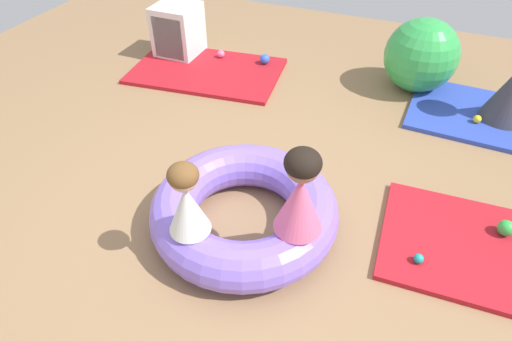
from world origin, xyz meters
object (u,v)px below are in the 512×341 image
Objects in this scene: play_ball_teal at (419,259)px; exercise_ball_large at (421,55)px; child_in_pink at (300,192)px; play_ball_pink at (221,54)px; play_ball_green at (506,228)px; storage_cube at (177,32)px; inflatable_cushion at (244,210)px; child_in_white at (186,200)px; play_ball_yellow at (477,119)px; play_ball_blue at (193,48)px; play_ball_blue_second at (265,59)px.

play_ball_teal is 2.27m from exercise_ball_large.
child_in_pink reaches higher than exercise_ball_large.
play_ball_green is (2.81, -1.59, 0.01)m from play_ball_pink.
storage_cube is (-0.48, -0.08, 0.20)m from play_ball_pink.
play_ball_teal is at bearing -41.22° from play_ball_pink.
inflatable_cushion is at bearing -161.07° from play_ball_green.
child_in_white is at bearing -58.08° from storage_cube.
play_ball_pink is 3.22m from play_ball_green.
storage_cube reaches higher than play_ball_green.
play_ball_pink is 0.14× the size of storage_cube.
play_ball_green is (1.20, 0.68, -0.48)m from child_in_pink.
play_ball_yellow is at bearing -6.17° from play_ball_pink.
child_in_white is 2.92m from play_ball_blue.
storage_cube reaches higher than play_ball_pink.
child_in_white reaches higher than play_ball_teal.
storage_cube reaches higher than play_ball_teal.
inflatable_cushion is at bearing -71.75° from play_ball_blue_second.
play_ball_blue is at bearing 142.67° from play_ball_teal.
play_ball_teal is 3.08m from play_ball_pink.
exercise_ball_large reaches higher than play_ball_teal.
play_ball_blue_second is 0.15× the size of exercise_ball_large.
play_ball_yellow is (1.40, 1.85, -0.08)m from inflatable_cushion.
exercise_ball_large reaches higher than play_ball_yellow.
play_ball_yellow is 0.10× the size of exercise_ball_large.
play_ball_pink is 1.17× the size of play_ball_yellow.
play_ball_yellow is 0.67× the size of play_ball_blue_second.
play_ball_teal is at bearing -82.35° from exercise_ball_large.
play_ball_green is at bearing -114.70° from child_in_white.
play_ball_yellow reaches higher than play_ball_teal.
child_in_pink is at bearing -49.21° from play_ball_blue.
exercise_ball_large is (0.81, 2.33, 0.19)m from inflatable_cushion.
inflatable_cushion is at bearing -53.80° from play_ball_blue.
exercise_ball_large is (-0.59, 0.48, 0.27)m from play_ball_yellow.
play_ball_green is 0.15× the size of exercise_ball_large.
play_ball_blue is 2.98m from play_ball_yellow.
exercise_ball_large is at bearing 70.90° from inflatable_cushion.
child_in_pink is 2.28m from play_ball_yellow.
storage_cube is (-3.09, 0.21, 0.21)m from play_ball_yellow.
child_in_pink reaches higher than play_ball_blue_second.
play_ball_teal is (1.27, 0.49, -0.46)m from child_in_white.
child_in_pink is 2.62m from play_ball_blue_second.
exercise_ball_large is 2.51m from storage_cube.
play_ball_yellow is (-0.20, 1.30, -0.02)m from play_ball_green.
play_ball_blue is at bearing -23.69° from child_in_white.
play_ball_blue is (-1.40, 2.53, -0.45)m from child_in_white.
inflatable_cushion reaches higher than play_ball_green.
child_in_pink is 2.51m from exercise_ball_large.
child_in_pink is at bearing -161.50° from play_ball_teal.
play_ball_yellow is 3.10m from storage_cube.
play_ball_teal is 0.11× the size of storage_cube.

